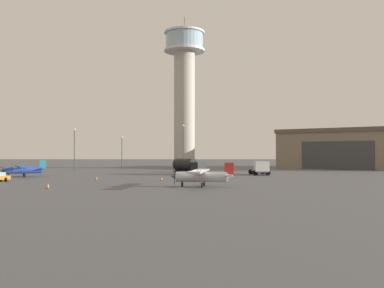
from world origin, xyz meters
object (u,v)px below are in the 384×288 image
object	(u,v)px
truck_flatbed_white	(260,168)
car_yellow	(186,169)
light_post_east	(183,144)
traffic_cone_near_right	(162,179)
light_post_west	(122,150)
truck_fuel_tanker_black	(188,166)
light_post_centre	(74,146)
airplane_silver	(202,176)
control_tower	(184,85)
traffic_cone_near_left	(48,186)
traffic_cone_mid_apron	(97,179)
airplane_blue	(24,169)

from	to	relation	value
truck_flatbed_white	car_yellow	xyz separation A→B (m)	(-13.98, 10.68, -0.50)
light_post_east	traffic_cone_near_right	size ratio (longest dim) A/B	18.00
light_post_west	traffic_cone_near_right	world-z (taller)	light_post_west
truck_fuel_tanker_black	light_post_centre	xyz separation A→B (m)	(-25.28, 11.76, 3.90)
airplane_silver	truck_fuel_tanker_black	distance (m)	28.73
truck_flatbed_white	light_post_centre	size ratio (longest dim) A/B	0.65
light_post_centre	control_tower	bearing A→B (deg)	41.60
light_post_east	car_yellow	bearing A→B (deg)	-79.95
truck_flatbed_white	traffic_cone_near_right	distance (m)	22.59
car_yellow	traffic_cone_near_left	world-z (taller)	car_yellow
light_post_centre	traffic_cone_near_left	bearing A→B (deg)	-77.37
truck_fuel_tanker_black	traffic_cone_mid_apron	size ratio (longest dim) A/B	11.91
truck_fuel_tanker_black	light_post_east	distance (m)	13.76
light_post_west	truck_flatbed_white	bearing A→B (deg)	-39.47
light_post_east	traffic_cone_near_right	xyz separation A→B (m)	(-2.16, -29.99, -5.77)
airplane_blue	truck_fuel_tanker_black	size ratio (longest dim) A/B	1.38
airplane_silver	car_yellow	xyz separation A→B (m)	(-3.07, 37.23, -0.65)
airplane_silver	light_post_east	world-z (taller)	light_post_east
light_post_centre	traffic_cone_near_right	distance (m)	36.42
light_post_east	traffic_cone_mid_apron	xyz separation A→B (m)	(-11.99, -29.74, -5.78)
truck_flatbed_white	light_post_east	bearing A→B (deg)	-140.42
truck_flatbed_white	car_yellow	distance (m)	17.60
truck_fuel_tanker_black	light_post_west	distance (m)	28.46
control_tower	light_post_east	bearing A→B (deg)	-88.73
airplane_blue	light_post_west	world-z (taller)	light_post_west
truck_fuel_tanker_black	light_post_west	bearing A→B (deg)	167.13
car_yellow	truck_fuel_tanker_black	bearing A→B (deg)	-109.24
light_post_west	traffic_cone_near_right	distance (m)	42.15
car_yellow	traffic_cone_near_right	xyz separation A→B (m)	(-2.93, -25.64, -0.46)
light_post_centre	traffic_cone_mid_apron	distance (m)	31.35
truck_fuel_tanker_black	traffic_cone_near_right	bearing A→B (deg)	-61.40
control_tower	light_post_centre	bearing A→B (deg)	-138.40
light_post_centre	traffic_cone_near_right	bearing A→B (deg)	-53.06
traffic_cone_mid_apron	truck_flatbed_white	bearing A→B (deg)	28.81
truck_flatbed_white	traffic_cone_near_left	distance (m)	41.06
airplane_blue	car_yellow	bearing A→B (deg)	-177.75
control_tower	airplane_blue	distance (m)	52.69
light_post_west	light_post_east	size ratio (longest dim) A/B	0.78
control_tower	car_yellow	distance (m)	32.20
airplane_silver	truck_flatbed_white	xyz separation A→B (m)	(10.90, 26.55, -0.15)
control_tower	car_yellow	bearing A→B (deg)	-87.11
traffic_cone_near_right	traffic_cone_mid_apron	world-z (taller)	traffic_cone_near_right
car_yellow	traffic_cone_near_left	bearing A→B (deg)	-134.44
truck_fuel_tanker_black	traffic_cone_near_left	size ratio (longest dim) A/B	10.17
traffic_cone_near_left	traffic_cone_mid_apron	bearing A→B (deg)	81.33
traffic_cone_near_left	airplane_blue	bearing A→B (deg)	118.42
car_yellow	traffic_cone_mid_apron	size ratio (longest dim) A/B	8.06
airplane_silver	truck_fuel_tanker_black	xyz separation A→B (m)	(-2.38, 28.63, 0.27)
light_post_west	control_tower	bearing A→B (deg)	33.25
airplane_blue	airplane_silver	bearing A→B (deg)	117.08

